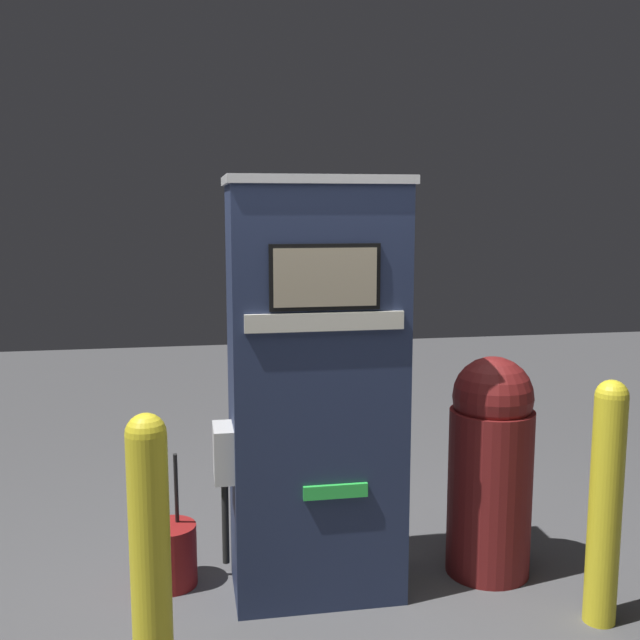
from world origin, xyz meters
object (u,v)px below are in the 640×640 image
gas_pump (315,390)px  safety_bollard (150,545)px  safety_bollard_far (606,498)px  squeegee_bucket (170,555)px  trash_bin (490,464)px

gas_pump → safety_bollard: gas_pump is taller
safety_bollard → safety_bollard_far: (1.98, 0.11, 0.01)m
gas_pump → squeegee_bucket: 1.12m
safety_bollard → squeegee_bucket: safety_bollard is taller
safety_bollard_far → squeegee_bucket: bearing=160.5°
safety_bollard → safety_bollard_far: 1.99m
safety_bollard_far → gas_pump: bearing=156.8°
trash_bin → squeegee_bucket: bearing=174.8°
gas_pump → safety_bollard_far: bearing=-23.2°
safety_bollard_far → safety_bollard: bearing=-176.9°
trash_bin → gas_pump: bearing=-179.2°
trash_bin → squeegee_bucket: size_ratio=1.64×
safety_bollard → squeegee_bucket: 0.90m
gas_pump → squeegee_bucket: bearing=167.3°
gas_pump → trash_bin: bearing=0.8°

